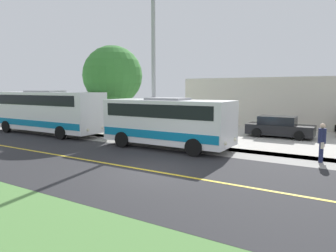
{
  "coord_description": "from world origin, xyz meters",
  "views": [
    {
      "loc": [
        9.9,
        6.88,
        3.33
      ],
      "look_at": [
        -3.5,
        -1.24,
        1.4
      ],
      "focal_mm": 32.27,
      "sensor_mm": 36.0,
      "label": 1
    }
  ],
  "objects": [
    {
      "name": "parking_lot_surface",
      "position": [
        -12.4,
        3.0,
        0.0
      ],
      "size": [
        14.0,
        36.0,
        0.01
      ],
      "primitive_type": "cube",
      "color": "#B2ADA3",
      "rests_on": "ground"
    },
    {
      "name": "road_surface",
      "position": [
        0.0,
        0.0,
        0.0
      ],
      "size": [
        8.0,
        100.0,
        0.01
      ],
      "primitive_type": "cube",
      "color": "#28282B",
      "rests_on": "ground"
    },
    {
      "name": "ground_plane",
      "position": [
        0.0,
        0.0,
        0.0
      ],
      "size": [
        120.0,
        120.0,
        0.0
      ],
      "primitive_type": "plane",
      "color": "#548442"
    },
    {
      "name": "street_light_pole",
      "position": [
        -4.89,
        -3.13,
        4.74
      ],
      "size": [
        1.97,
        0.24,
        8.66
      ],
      "color": "#9E9EA3",
      "rests_on": "ground"
    },
    {
      "name": "tree_curbside",
      "position": [
        -7.4,
        -8.4,
        4.3
      ],
      "size": [
        4.4,
        4.4,
        6.51
      ],
      "color": "brown",
      "rests_on": "ground"
    },
    {
      "name": "parked_car_near",
      "position": [
        -11.83,
        2.74,
        0.69
      ],
      "size": [
        2.03,
        4.4,
        1.45
      ],
      "color": "black",
      "rests_on": "ground"
    },
    {
      "name": "pedestrian_with_bags",
      "position": [
        -5.28,
        5.87,
        0.97
      ],
      "size": [
        0.72,
        0.34,
        1.79
      ],
      "color": "#1E2347",
      "rests_on": "ground"
    },
    {
      "name": "shuttle_bus_front",
      "position": [
        -4.57,
        -1.91,
        1.56
      ],
      "size": [
        2.8,
        7.47,
        2.84
      ],
      "color": "white",
      "rests_on": "ground"
    },
    {
      "name": "commercial_building",
      "position": [
        -21.4,
        3.13,
        2.16
      ],
      "size": [
        10.0,
        20.39,
        4.31
      ],
      "primitive_type": "cube",
      "color": "beige",
      "rests_on": "ground"
    },
    {
      "name": "sidewalk",
      "position": [
        -5.2,
        0.0,
        0.0
      ],
      "size": [
        2.4,
        100.0,
        0.01
      ],
      "primitive_type": "cube",
      "color": "gray",
      "rests_on": "ground"
    },
    {
      "name": "transit_bus_rear",
      "position": [
        -4.53,
        -12.51,
        1.76
      ],
      "size": [
        2.72,
        10.13,
        3.21
      ],
      "color": "white",
      "rests_on": "ground"
    },
    {
      "name": "road_centre_line",
      "position": [
        0.0,
        0.0,
        0.01
      ],
      "size": [
        0.16,
        100.0,
        0.0
      ],
      "primitive_type": "cube",
      "color": "gold",
      "rests_on": "ground"
    }
  ]
}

